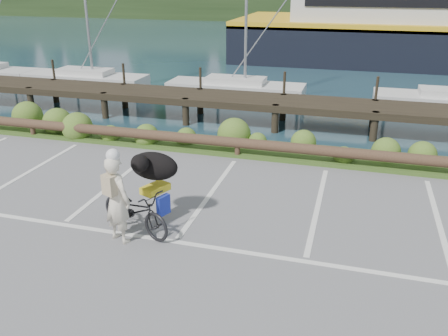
{
  "coord_description": "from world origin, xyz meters",
  "views": [
    {
      "loc": [
        3.21,
        -8.08,
        4.96
      ],
      "look_at": [
        0.6,
        1.07,
        1.1
      ],
      "focal_mm": 38.0,
      "sensor_mm": 36.0,
      "label": 1
    }
  ],
  "objects": [
    {
      "name": "bicycle",
      "position": [
        -0.94,
        -0.22,
        0.49
      ],
      "size": [
        1.97,
        1.3,
        0.98
      ],
      "primitive_type": "imported",
      "rotation": [
        0.0,
        0.0,
        1.19
      ],
      "color": "black",
      "rests_on": "ground"
    },
    {
      "name": "harbor_backdrop",
      "position": [
        0.4,
        78.42,
        -0.0
      ],
      "size": [
        170.0,
        160.0,
        30.0
      ],
      "color": "#1B3541",
      "rests_on": "ground"
    },
    {
      "name": "cyclist",
      "position": [
        -1.1,
        -0.62,
        0.9
      ],
      "size": [
        0.77,
        0.65,
        1.81
      ],
      "primitive_type": "imported",
      "rotation": [
        0.0,
        0.0,
        2.76
      ],
      "color": "beige",
      "rests_on": "ground"
    },
    {
      "name": "log_rail",
      "position": [
        0.0,
        4.6,
        0.0
      ],
      "size": [
        32.0,
        0.3,
        0.6
      ],
      "primitive_type": null,
      "color": "#443021",
      "rests_on": "ground"
    },
    {
      "name": "dog",
      "position": [
        -0.72,
        0.34,
        1.28
      ],
      "size": [
        0.87,
        1.16,
        0.61
      ],
      "primitive_type": "ellipsoid",
      "rotation": [
        0.0,
        0.0,
        1.19
      ],
      "color": "black",
      "rests_on": "bicycle"
    },
    {
      "name": "vegetation_strip",
      "position": [
        0.0,
        5.3,
        0.05
      ],
      "size": [
        34.0,
        1.6,
        0.1
      ],
      "primitive_type": "cube",
      "color": "#3D5B21",
      "rests_on": "ground"
    },
    {
      "name": "ground",
      "position": [
        0.0,
        0.0,
        0.0
      ],
      "size": [
        72.0,
        72.0,
        0.0
      ],
      "primitive_type": "plane",
      "color": "#5E5E61"
    }
  ]
}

